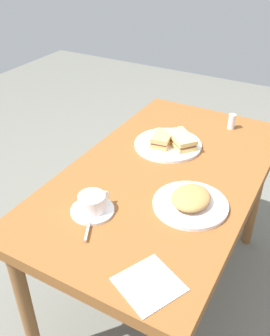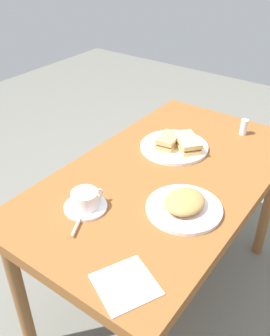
{
  "view_description": "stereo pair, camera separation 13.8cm",
  "coord_description": "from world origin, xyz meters",
  "px_view_note": "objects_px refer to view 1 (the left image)",
  "views": [
    {
      "loc": [
        1.09,
        0.48,
        1.5
      ],
      "look_at": [
        0.08,
        -0.09,
        0.73
      ],
      "focal_mm": 39.87,
      "sensor_mm": 36.0,
      "label": 1
    },
    {
      "loc": [
        1.01,
        0.59,
        1.5
      ],
      "look_at": [
        0.08,
        -0.09,
        0.73
      ],
      "focal_mm": 39.87,
      "sensor_mm": 36.0,
      "label": 2
    }
  ],
  "objects_px": {
    "dining_table": "(164,187)",
    "salt_shaker": "(232,122)",
    "coffee_saucer": "(93,210)",
    "sandwich_back": "(181,140)",
    "napkin": "(149,284)",
    "side_plate": "(190,204)",
    "coffee_cup": "(92,202)",
    "sandwich_front": "(162,139)",
    "sandwich_plate": "(168,145)",
    "spoon": "(89,225)"
  },
  "relations": [
    {
      "from": "dining_table",
      "to": "sandwich_front",
      "type": "distance_m",
      "value": 0.21
    },
    {
      "from": "coffee_cup",
      "to": "napkin",
      "type": "relative_size",
      "value": 0.75
    },
    {
      "from": "coffee_cup",
      "to": "coffee_saucer",
      "type": "bearing_deg",
      "value": -19.74
    },
    {
      "from": "dining_table",
      "to": "salt_shaker",
      "type": "relative_size",
      "value": 17.53
    },
    {
      "from": "sandwich_plate",
      "to": "coffee_saucer",
      "type": "relative_size",
      "value": 1.97
    },
    {
      "from": "napkin",
      "to": "coffee_cup",
      "type": "bearing_deg",
      "value": -120.36
    },
    {
      "from": "sandwich_front",
      "to": "side_plate",
      "type": "xyz_separation_m",
      "value": [
        0.31,
        0.25,
        -0.03
      ]
    },
    {
      "from": "sandwich_front",
      "to": "coffee_saucer",
      "type": "height_order",
      "value": "sandwich_front"
    },
    {
      "from": "sandwich_front",
      "to": "coffee_cup",
      "type": "relative_size",
      "value": 1.09
    },
    {
      "from": "sandwich_back",
      "to": "coffee_cup",
      "type": "relative_size",
      "value": 1.43
    },
    {
      "from": "sandwich_back",
      "to": "sandwich_plate",
      "type": "bearing_deg",
      "value": -74.9
    },
    {
      "from": "coffee_cup",
      "to": "spoon",
      "type": "distance_m",
      "value": 0.09
    },
    {
      "from": "sandwich_plate",
      "to": "salt_shaker",
      "type": "xyz_separation_m",
      "value": [
        -0.29,
        0.18,
        0.03
      ]
    },
    {
      "from": "spoon",
      "to": "coffee_cup",
      "type": "bearing_deg",
      "value": -154.65
    },
    {
      "from": "side_plate",
      "to": "dining_table",
      "type": "bearing_deg",
      "value": -132.77
    },
    {
      "from": "sandwich_front",
      "to": "coffee_cup",
      "type": "xyz_separation_m",
      "value": [
        0.49,
        -0.01,
        0.0
      ]
    },
    {
      "from": "coffee_saucer",
      "to": "napkin",
      "type": "height_order",
      "value": "coffee_saucer"
    },
    {
      "from": "sandwich_plate",
      "to": "coffee_cup",
      "type": "xyz_separation_m",
      "value": [
        0.51,
        -0.03,
        0.03
      ]
    },
    {
      "from": "spoon",
      "to": "dining_table",
      "type": "bearing_deg",
      "value": 170.39
    },
    {
      "from": "coffee_saucer",
      "to": "side_plate",
      "type": "distance_m",
      "value": 0.32
    },
    {
      "from": "sandwich_front",
      "to": "coffee_saucer",
      "type": "xyz_separation_m",
      "value": [
        0.49,
        -0.01,
        -0.03
      ]
    },
    {
      "from": "sandwich_plate",
      "to": "sandwich_back",
      "type": "xyz_separation_m",
      "value": [
        -0.01,
        0.05,
        0.03
      ]
    },
    {
      "from": "sandwich_plate",
      "to": "sandwich_front",
      "type": "distance_m",
      "value": 0.04
    },
    {
      "from": "sandwich_plate",
      "to": "side_plate",
      "type": "height_order",
      "value": "same"
    },
    {
      "from": "dining_table",
      "to": "sandwich_plate",
      "type": "relative_size",
      "value": 4.32
    },
    {
      "from": "spoon",
      "to": "salt_shaker",
      "type": "distance_m",
      "value": 0.89
    },
    {
      "from": "dining_table",
      "to": "coffee_saucer",
      "type": "xyz_separation_m",
      "value": [
        0.33,
        -0.1,
        0.08
      ]
    },
    {
      "from": "sandwich_front",
      "to": "salt_shaker",
      "type": "bearing_deg",
      "value": 146.21
    },
    {
      "from": "sandwich_back",
      "to": "spoon",
      "type": "bearing_deg",
      "value": -4.92
    },
    {
      "from": "side_plate",
      "to": "salt_shaker",
      "type": "height_order",
      "value": "salt_shaker"
    },
    {
      "from": "sandwich_plate",
      "to": "sandwich_front",
      "type": "xyz_separation_m",
      "value": [
        0.02,
        -0.02,
        0.03
      ]
    },
    {
      "from": "sandwich_back",
      "to": "side_plate",
      "type": "height_order",
      "value": "sandwich_back"
    },
    {
      "from": "side_plate",
      "to": "spoon",
      "type": "bearing_deg",
      "value": -42.6
    },
    {
      "from": "sandwich_plate",
      "to": "sandwich_back",
      "type": "bearing_deg",
      "value": 105.1
    },
    {
      "from": "coffee_cup",
      "to": "side_plate",
      "type": "bearing_deg",
      "value": 124.04
    },
    {
      "from": "sandwich_back",
      "to": "coffee_cup",
      "type": "bearing_deg",
      "value": -9.34
    },
    {
      "from": "side_plate",
      "to": "salt_shaker",
      "type": "distance_m",
      "value": 0.62
    },
    {
      "from": "coffee_saucer",
      "to": "napkin",
      "type": "xyz_separation_m",
      "value": [
        0.17,
        0.3,
        -0.0
      ]
    },
    {
      "from": "napkin",
      "to": "spoon",
      "type": "bearing_deg",
      "value": -111.06
    },
    {
      "from": "sandwich_back",
      "to": "napkin",
      "type": "relative_size",
      "value": 1.07
    },
    {
      "from": "dining_table",
      "to": "coffee_saucer",
      "type": "distance_m",
      "value": 0.36
    },
    {
      "from": "spoon",
      "to": "salt_shaker",
      "type": "bearing_deg",
      "value": 168.11
    },
    {
      "from": "sandwich_front",
      "to": "sandwich_back",
      "type": "distance_m",
      "value": 0.08
    },
    {
      "from": "sandwich_front",
      "to": "napkin",
      "type": "relative_size",
      "value": 0.82
    },
    {
      "from": "coffee_saucer",
      "to": "side_plate",
      "type": "height_order",
      "value": "side_plate"
    },
    {
      "from": "sandwich_plate",
      "to": "spoon",
      "type": "relative_size",
      "value": 3.02
    },
    {
      "from": "coffee_cup",
      "to": "spoon",
      "type": "relative_size",
      "value": 1.2
    },
    {
      "from": "coffee_cup",
      "to": "side_plate",
      "type": "distance_m",
      "value": 0.33
    },
    {
      "from": "sandwich_back",
      "to": "sandwich_front",
      "type": "bearing_deg",
      "value": -67.1
    },
    {
      "from": "sandwich_plate",
      "to": "sandwich_back",
      "type": "distance_m",
      "value": 0.06
    }
  ]
}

